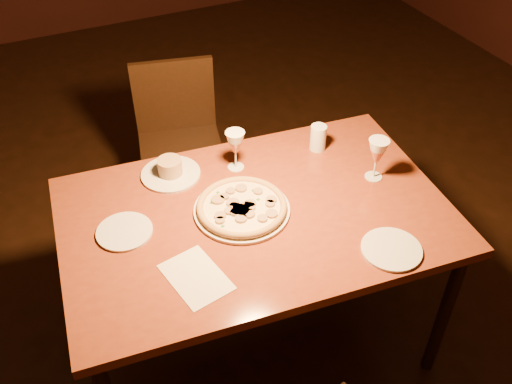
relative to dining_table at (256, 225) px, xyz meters
name	(u,v)px	position (x,y,z in m)	size (l,w,h in m)	color
floor	(245,300)	(0.04, 0.21, -0.72)	(7.00, 7.00, 0.00)	black
dining_table	(256,225)	(0.00, 0.00, 0.00)	(1.55, 1.08, 0.79)	brown
chair_far	(180,137)	(0.01, 0.99, -0.21)	(0.51, 0.51, 0.89)	black
pizza_plate	(242,207)	(-0.05, 0.03, 0.09)	(0.37, 0.37, 0.04)	silver
ramekin_saucer	(170,170)	(-0.22, 0.35, 0.09)	(0.24, 0.24, 0.08)	silver
wine_glass_far	(235,150)	(0.04, 0.29, 0.16)	(0.08, 0.08, 0.18)	#BE6A4F
wine_glass_right	(376,159)	(0.53, -0.01, 0.16)	(0.08, 0.08, 0.18)	#BE6A4F
water_tumbler	(318,138)	(0.42, 0.26, 0.13)	(0.07, 0.07, 0.12)	silver
side_plate_left	(124,232)	(-0.48, 0.10, 0.07)	(0.21, 0.21, 0.01)	silver
side_plate_near	(391,249)	(0.35, -0.39, 0.07)	(0.22, 0.22, 0.01)	silver
menu_card	(196,277)	(-0.32, -0.21, 0.07)	(0.17, 0.25, 0.00)	beige
pendant_light	(256,10)	(0.00, 0.00, 0.87)	(0.12, 0.12, 0.12)	#FF9F47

